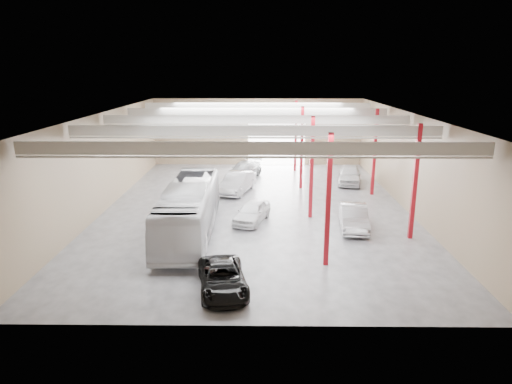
{
  "coord_description": "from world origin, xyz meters",
  "views": [
    {
      "loc": [
        0.38,
        -32.32,
        10.03
      ],
      "look_at": [
        0.04,
        -3.49,
        2.2
      ],
      "focal_mm": 32.0,
      "sensor_mm": 36.0,
      "label": 1
    }
  ],
  "objects_px": {
    "car_right_near": "(354,217)",
    "car_right_far": "(349,175)",
    "black_sedan": "(223,278)",
    "car_row_b": "(237,183)",
    "coach_bus": "(189,209)",
    "car_row_c": "(244,170)",
    "car_row_a": "(252,212)"
  },
  "relations": [
    {
      "from": "car_row_b",
      "to": "car_right_far",
      "type": "bearing_deg",
      "value": 33.67
    },
    {
      "from": "car_row_c",
      "to": "car_right_near",
      "type": "xyz_separation_m",
      "value": [
        7.57,
        -14.04,
        0.02
      ]
    },
    {
      "from": "car_row_a",
      "to": "car_row_b",
      "type": "relative_size",
      "value": 0.81
    },
    {
      "from": "car_row_b",
      "to": "car_right_far",
      "type": "xyz_separation_m",
      "value": [
        9.92,
        3.15,
        -0.02
      ]
    },
    {
      "from": "black_sedan",
      "to": "car_row_c",
      "type": "bearing_deg",
      "value": 79.61
    },
    {
      "from": "black_sedan",
      "to": "car_row_c",
      "type": "relative_size",
      "value": 0.88
    },
    {
      "from": "car_right_near",
      "to": "car_right_far",
      "type": "relative_size",
      "value": 0.97
    },
    {
      "from": "black_sedan",
      "to": "car_right_near",
      "type": "height_order",
      "value": "car_right_near"
    },
    {
      "from": "coach_bus",
      "to": "car_right_near",
      "type": "height_order",
      "value": "coach_bus"
    },
    {
      "from": "coach_bus",
      "to": "black_sedan",
      "type": "xyz_separation_m",
      "value": [
        2.66,
        -7.5,
        -1.0
      ]
    },
    {
      "from": "car_right_far",
      "to": "car_row_c",
      "type": "bearing_deg",
      "value": 178.26
    },
    {
      "from": "coach_bus",
      "to": "black_sedan",
      "type": "relative_size",
      "value": 2.56
    },
    {
      "from": "car_row_a",
      "to": "car_row_c",
      "type": "bearing_deg",
      "value": 112.28
    },
    {
      "from": "car_right_near",
      "to": "car_right_far",
      "type": "distance_m",
      "value": 12.14
    },
    {
      "from": "car_row_b",
      "to": "black_sedan",
      "type": "bearing_deg",
      "value": -73.19
    },
    {
      "from": "black_sedan",
      "to": "car_row_b",
      "type": "xyz_separation_m",
      "value": [
        -0.22,
        17.5,
        0.21
      ]
    },
    {
      "from": "coach_bus",
      "to": "car_right_far",
      "type": "relative_size",
      "value": 2.43
    },
    {
      "from": "car_row_b",
      "to": "car_row_c",
      "type": "relative_size",
      "value": 0.99
    },
    {
      "from": "car_row_c",
      "to": "coach_bus",
      "type": "bearing_deg",
      "value": -81.06
    },
    {
      "from": "coach_bus",
      "to": "car_row_c",
      "type": "relative_size",
      "value": 2.27
    },
    {
      "from": "black_sedan",
      "to": "car_right_far",
      "type": "xyz_separation_m",
      "value": [
        9.7,
        20.65,
        0.19
      ]
    },
    {
      "from": "black_sedan",
      "to": "coach_bus",
      "type": "bearing_deg",
      "value": 99.61
    },
    {
      "from": "black_sedan",
      "to": "car_row_c",
      "type": "distance_m",
      "value": 22.7
    },
    {
      "from": "black_sedan",
      "to": "car_right_far",
      "type": "height_order",
      "value": "car_right_far"
    },
    {
      "from": "coach_bus",
      "to": "car_row_c",
      "type": "height_order",
      "value": "coach_bus"
    },
    {
      "from": "coach_bus",
      "to": "car_right_far",
      "type": "bearing_deg",
      "value": 45.9
    },
    {
      "from": "black_sedan",
      "to": "car_row_a",
      "type": "xyz_separation_m",
      "value": [
        1.16,
        9.89,
        0.07
      ]
    },
    {
      "from": "car_row_a",
      "to": "car_row_b",
      "type": "xyz_separation_m",
      "value": [
        -1.39,
        7.61,
        0.14
      ]
    },
    {
      "from": "black_sedan",
      "to": "car_row_b",
      "type": "bearing_deg",
      "value": 80.81
    },
    {
      "from": "car_row_c",
      "to": "car_right_far",
      "type": "bearing_deg",
      "value": 7.36
    },
    {
      "from": "coach_bus",
      "to": "black_sedan",
      "type": "height_order",
      "value": "coach_bus"
    },
    {
      "from": "black_sedan",
      "to": "car_right_near",
      "type": "distance_m",
      "value": 11.62
    }
  ]
}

